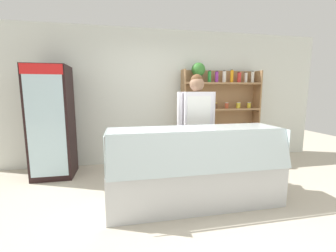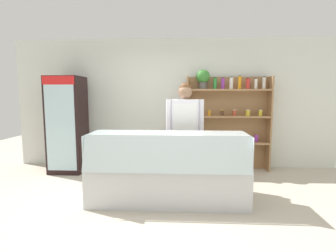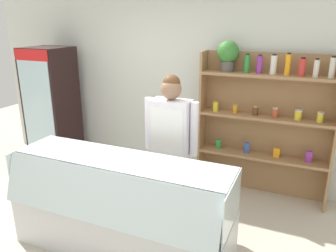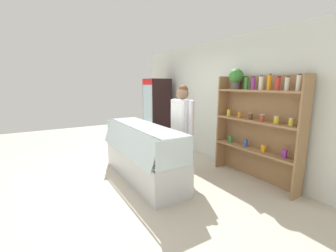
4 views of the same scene
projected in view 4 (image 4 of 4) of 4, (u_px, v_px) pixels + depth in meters
ground_plane at (138, 179)px, 4.19m from camera, size 12.00×12.00×0.00m
back_wall at (223, 102)px, 5.00m from camera, size 6.80×0.10×2.70m
drinks_fridge at (157, 112)px, 6.58m from camera, size 0.65×0.62×1.90m
shelving_unit at (255, 118)px, 4.05m from camera, size 1.68×0.29×2.04m
deli_display_case at (143, 162)px, 4.22m from camera, size 2.24×0.74×1.01m
shop_clerk at (182, 123)px, 4.23m from camera, size 0.63×0.25×1.74m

